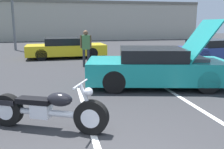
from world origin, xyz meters
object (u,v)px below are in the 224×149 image
object	(u,v)px
parked_car_right_row	(212,50)
spectator_by_show_car	(86,45)
show_car_hood_open	(157,67)
motorcycle	(47,110)
parked_car_mid_row	(66,48)

from	to	relation	value
parked_car_right_row	spectator_by_show_car	bearing A→B (deg)	171.99
parked_car_right_row	spectator_by_show_car	xyz separation A→B (m)	(-6.78, -0.48, 0.43)
show_car_hood_open	spectator_by_show_car	world-z (taller)	show_car_hood_open
motorcycle	spectator_by_show_car	distance (m)	6.94
motorcycle	spectator_by_show_car	size ratio (longest dim) A/B	1.33
motorcycle	parked_car_right_row	xyz separation A→B (m)	(8.25, 7.24, 0.17)
motorcycle	show_car_hood_open	bearing A→B (deg)	64.17
parked_car_right_row	parked_car_mid_row	bearing A→B (deg)	147.11
show_car_hood_open	spectator_by_show_car	xyz separation A→B (m)	(-1.83, 4.04, 0.37)
show_car_hood_open	motorcycle	bearing A→B (deg)	-127.63
parked_car_mid_row	spectator_by_show_car	world-z (taller)	spectator_by_show_car
show_car_hood_open	parked_car_right_row	bearing A→B (deg)	55.31
motorcycle	parked_car_mid_row	xyz separation A→B (m)	(0.63, 10.13, 0.16)
motorcycle	parked_car_right_row	distance (m)	10.97
motorcycle	parked_car_mid_row	world-z (taller)	parked_car_mid_row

